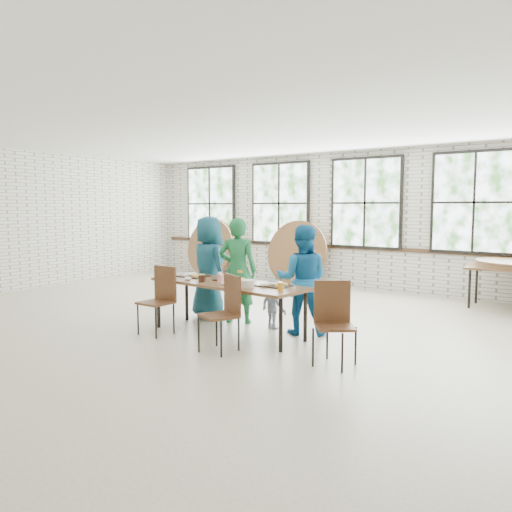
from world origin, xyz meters
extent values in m
plane|color=beige|center=(0.00, 0.00, 0.00)|extent=(12.00, 12.00, 0.00)
plane|color=white|center=(0.00, 0.00, 3.00)|extent=(12.00, 12.00, 0.00)
plane|color=silver|center=(0.00, 4.50, 1.50)|extent=(12.00, 0.00, 12.00)
plane|color=silver|center=(-6.00, 0.00, 1.50)|extent=(0.00, 9.00, 9.00)
cube|color=#422819|center=(0.00, 4.47, 0.90)|extent=(11.80, 0.05, 0.08)
cube|color=black|center=(-4.40, 4.44, 1.88)|extent=(1.62, 0.05, 1.97)
cube|color=white|center=(-4.40, 4.41, 1.88)|extent=(1.50, 0.01, 1.85)
cube|color=black|center=(-2.20, 4.44, 1.88)|extent=(1.62, 0.05, 1.97)
cube|color=white|center=(-2.20, 4.41, 1.88)|extent=(1.50, 0.01, 1.85)
cube|color=black|center=(0.00, 4.44, 1.88)|extent=(1.62, 0.05, 1.97)
cube|color=white|center=(0.00, 4.41, 1.88)|extent=(1.50, 0.01, 1.85)
cube|color=black|center=(2.20, 4.44, 1.88)|extent=(1.62, 0.05, 1.97)
cube|color=white|center=(2.20, 4.41, 1.88)|extent=(1.50, 0.01, 1.85)
cube|color=brown|center=(0.03, -0.32, 0.72)|extent=(2.46, 0.99, 0.04)
cylinder|color=black|center=(-1.05, -0.62, 0.35)|extent=(0.05, 0.05, 0.70)
cylinder|color=black|center=(-1.05, -0.02, 0.35)|extent=(0.05, 0.05, 0.70)
cylinder|color=black|center=(1.11, -0.62, 0.35)|extent=(0.05, 0.05, 0.70)
cylinder|color=black|center=(1.11, -0.02, 0.35)|extent=(0.05, 0.05, 0.70)
cube|color=#54311C|center=(-0.79, -0.92, 0.45)|extent=(0.42, 0.40, 0.03)
cube|color=#54311C|center=(-0.79, -0.73, 0.70)|extent=(0.42, 0.03, 0.50)
cylinder|color=black|center=(-0.97, -1.09, 0.22)|extent=(0.02, 0.02, 0.44)
cylinder|color=black|center=(-0.97, -0.75, 0.22)|extent=(0.02, 0.02, 0.44)
cylinder|color=black|center=(-0.61, -1.09, 0.22)|extent=(0.02, 0.02, 0.44)
cylinder|color=black|center=(-0.61, -0.75, 0.22)|extent=(0.02, 0.02, 0.44)
cube|color=#54311C|center=(0.48, -1.05, 0.45)|extent=(0.55, 0.54, 0.03)
cube|color=#54311C|center=(0.56, -0.88, 0.70)|extent=(0.39, 0.20, 0.50)
cylinder|color=black|center=(0.30, -1.22, 0.22)|extent=(0.02, 0.02, 0.44)
cylinder|color=black|center=(0.30, -0.88, 0.22)|extent=(0.02, 0.02, 0.44)
cylinder|color=black|center=(0.66, -1.22, 0.22)|extent=(0.02, 0.02, 0.44)
cylinder|color=black|center=(0.66, -0.88, 0.22)|extent=(0.02, 0.02, 0.44)
cube|color=#54311C|center=(1.89, -0.72, 0.45)|extent=(0.58, 0.57, 0.03)
cube|color=#54311C|center=(1.78, -0.56, 0.70)|extent=(0.35, 0.28, 0.50)
cylinder|color=black|center=(1.71, -0.89, 0.22)|extent=(0.02, 0.02, 0.44)
cylinder|color=black|center=(1.71, -0.55, 0.22)|extent=(0.02, 0.02, 0.44)
cylinder|color=black|center=(2.07, -0.89, 0.22)|extent=(0.02, 0.02, 0.44)
cylinder|color=black|center=(2.07, -0.55, 0.22)|extent=(0.02, 0.02, 0.44)
imported|color=#1B5869|center=(-0.89, 0.33, 0.82)|extent=(0.93, 0.76, 1.64)
imported|color=#1C6B38|center=(-0.30, 0.33, 0.82)|extent=(0.70, 0.60, 1.63)
imported|color=#152544|center=(0.37, 0.33, 0.37)|extent=(0.52, 0.37, 0.73)
imported|color=#1764A2|center=(0.85, 0.33, 0.77)|extent=(0.92, 0.84, 1.54)
cylinder|color=black|center=(2.36, 3.60, 0.35)|extent=(0.04, 0.04, 0.70)
cylinder|color=black|center=(2.36, 4.15, 0.35)|extent=(0.04, 0.04, 0.70)
cube|color=black|center=(-0.76, -0.19, 0.75)|extent=(0.44, 0.33, 0.02)
cube|color=black|center=(-0.02, -0.17, 0.75)|extent=(0.44, 0.33, 0.02)
cube|color=black|center=(0.74, -0.22, 0.75)|extent=(0.44, 0.33, 0.02)
cylinder|color=black|center=(-0.28, -0.51, 0.79)|extent=(0.09, 0.09, 0.09)
cube|color=red|center=(0.05, -0.50, 0.80)|extent=(0.07, 0.06, 0.11)
cylinder|color=#1634A5|center=(0.27, -0.45, 0.79)|extent=(0.07, 0.07, 0.10)
cylinder|color=orange|center=(1.02, -0.49, 0.80)|extent=(0.07, 0.07, 0.11)
cylinder|color=white|center=(0.53, -0.53, 0.79)|extent=(0.17, 0.17, 0.10)
ellipsoid|color=white|center=(-0.56, -0.51, 0.76)|extent=(0.11, 0.11, 0.05)
ellipsoid|color=white|center=(0.16, -0.54, 0.76)|extent=(0.11, 0.11, 0.05)
ellipsoid|color=white|center=(0.66, -0.34, 0.76)|extent=(0.11, 0.11, 0.05)
cylinder|color=brown|center=(-4.15, 4.18, 0.73)|extent=(1.50, 0.35, 1.48)
cylinder|color=brown|center=(-4.14, 4.08, 0.73)|extent=(1.50, 0.36, 1.48)
cylinder|color=brown|center=(-1.61, 4.18, 0.74)|extent=(1.50, 0.38, 1.47)
cylinder|color=brown|center=(-1.48, 4.08, 0.73)|extent=(1.50, 0.34, 1.48)
camera|label=1|loc=(4.39, -5.69, 1.79)|focal=35.00mm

